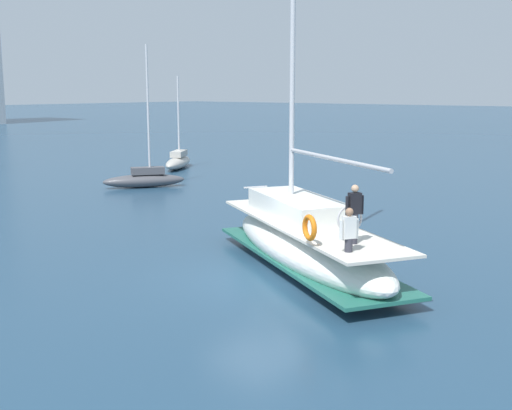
# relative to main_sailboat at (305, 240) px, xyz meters

# --- Properties ---
(ground_plane) EXTENTS (400.00, 400.00, 0.00)m
(ground_plane) POSITION_rel_main_sailboat_xyz_m (-1.99, 0.42, -0.92)
(ground_plane) COLOR navy
(main_sailboat) EXTENTS (6.90, 9.51, 14.26)m
(main_sailboat) POSITION_rel_main_sailboat_xyz_m (0.00, 0.00, 0.00)
(main_sailboat) COLOR white
(main_sailboat) RESTS_ON ground
(moored_sloop_near) EXTENTS (4.95, 3.71, 6.38)m
(moored_sloop_near) POSITION_rel_main_sailboat_xyz_m (15.51, 21.60, -0.39)
(moored_sloop_near) COLOR #B7B2A8
(moored_sloop_near) RESTS_ON ground
(moored_sloop_far) EXTENTS (4.42, 3.45, 7.92)m
(moored_sloop_far) POSITION_rel_main_sailboat_xyz_m (8.11, 16.68, -0.38)
(moored_sloop_far) COLOR #4C4C51
(moored_sloop_far) RESTS_ON ground
(mooring_buoy) EXTENTS (0.52, 0.52, 0.86)m
(mooring_buoy) POSITION_rel_main_sailboat_xyz_m (6.58, 2.36, -0.76)
(mooring_buoy) COLOR silver
(mooring_buoy) RESTS_ON ground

